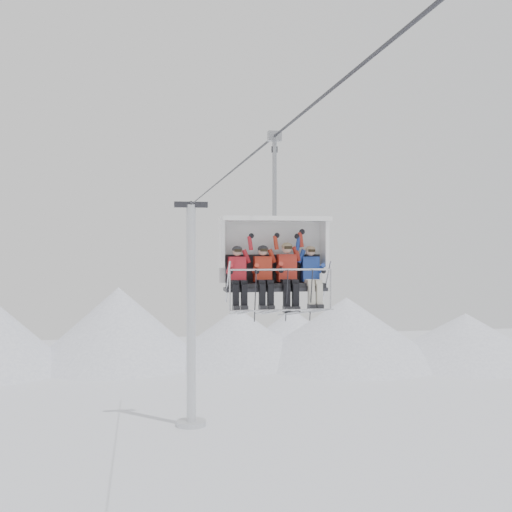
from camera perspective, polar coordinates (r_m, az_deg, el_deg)
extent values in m
cone|color=white|center=(60.96, -12.11, -6.02)|extent=(16.00, 16.00, 7.00)
cone|color=white|center=(60.73, -1.63, -6.97)|extent=(14.00, 14.00, 5.00)
cone|color=white|center=(61.04, 8.04, -6.47)|extent=(18.00, 18.00, 6.00)
cone|color=white|center=(63.64, 18.13, -6.88)|extent=(16.00, 16.00, 4.50)
cone|color=white|center=(64.82, 3.26, -6.70)|extent=(12.00, 12.00, 4.50)
cylinder|color=silver|center=(38.82, -5.79, -5.28)|extent=(0.56, 0.56, 13.30)
cylinder|color=silver|center=(40.05, -5.77, -14.56)|extent=(1.80, 1.80, 0.30)
cube|color=#2C2C31|center=(38.68, -5.80, 4.57)|extent=(2.00, 0.35, 0.35)
cylinder|color=#2C2C31|center=(16.93, 0.00, 9.29)|extent=(0.06, 50.00, 0.06)
cube|color=black|center=(14.37, 1.73, -2.61)|extent=(2.18, 0.55, 0.10)
cube|color=black|center=(14.61, 1.52, -1.11)|extent=(2.18, 0.10, 0.63)
cube|color=#2C2C31|center=(14.38, 1.73, -2.97)|extent=(2.28, 0.60, 0.08)
cube|color=white|center=(14.82, 1.35, 0.45)|extent=(2.43, 0.10, 1.45)
cube|color=white|center=(14.44, 1.67, 3.31)|extent=(2.43, 0.90, 0.10)
cylinder|color=silver|center=(13.82, 2.20, -1.22)|extent=(2.22, 0.04, 0.04)
cylinder|color=silver|center=(13.81, 2.26, -4.84)|extent=(2.22, 0.04, 0.04)
cylinder|color=gray|center=(14.53, 1.65, 6.98)|extent=(0.10, 0.10, 1.86)
cube|color=gray|center=(14.65, 1.66, 10.60)|extent=(0.30, 0.18, 0.22)
cube|color=red|center=(14.24, -1.70, -1.20)|extent=(0.38, 0.25, 0.56)
sphere|color=tan|center=(14.19, -1.68, 0.41)|extent=(0.21, 0.21, 0.21)
cube|color=black|center=(13.82, -1.81, -3.49)|extent=(0.13, 0.15, 0.46)
cube|color=black|center=(13.85, -1.06, -3.48)|extent=(0.13, 0.15, 0.46)
cube|color=#B7BAC1|center=(13.76, -1.75, -5.05)|extent=(0.09, 1.69, 0.26)
cube|color=#B7BAC1|center=(13.79, -0.99, -5.04)|extent=(0.09, 1.69, 0.26)
cube|color=red|center=(14.34, 0.59, -1.17)|extent=(0.39, 0.26, 0.57)
sphere|color=tan|center=(14.29, 0.62, 0.45)|extent=(0.21, 0.21, 0.21)
cube|color=black|center=(13.92, 0.55, -3.47)|extent=(0.13, 0.15, 0.46)
cube|color=black|center=(13.96, 1.30, -3.46)|extent=(0.13, 0.15, 0.46)
cube|color=#B7BAC1|center=(13.86, 0.63, -5.03)|extent=(0.09, 1.69, 0.26)
cube|color=#B7BAC1|center=(13.89, 1.38, -5.01)|extent=(0.09, 1.69, 0.26)
cube|color=#B12C1F|center=(14.45, 2.74, -1.06)|extent=(0.42, 0.28, 0.61)
sphere|color=tan|center=(14.40, 2.78, 0.67)|extent=(0.23, 0.23, 0.23)
cube|color=black|center=(14.03, 2.75, -3.51)|extent=(0.14, 0.15, 0.50)
cube|color=black|center=(14.08, 3.53, -3.49)|extent=(0.14, 0.15, 0.50)
cube|color=#B7BAC1|center=(13.97, 2.84, -5.12)|extent=(0.09, 1.69, 0.26)
cube|color=#B7BAC1|center=(14.02, 3.63, -5.11)|extent=(0.09, 1.69, 0.26)
cube|color=navy|center=(14.58, 4.82, -1.16)|extent=(0.38, 0.25, 0.56)
sphere|color=tan|center=(14.54, 4.87, 0.41)|extent=(0.21, 0.21, 0.21)
cube|color=beige|center=(14.17, 4.93, -3.38)|extent=(0.13, 0.15, 0.45)
cube|color=beige|center=(14.21, 5.63, -3.37)|extent=(0.13, 0.15, 0.45)
cube|color=#B7BAC1|center=(14.10, 5.03, -4.89)|extent=(0.09, 1.69, 0.26)
cube|color=#B7BAC1|center=(14.15, 5.74, -4.87)|extent=(0.09, 1.69, 0.26)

